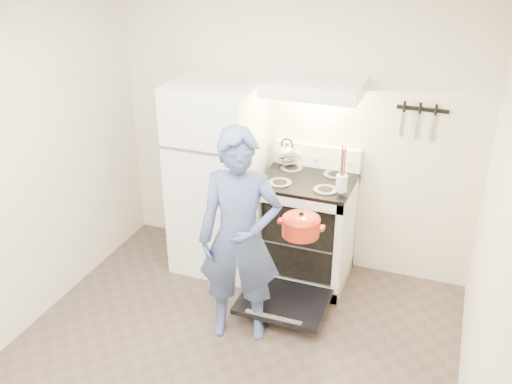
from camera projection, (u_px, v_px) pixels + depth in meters
floor at (212, 381)px, 3.95m from camera, size 3.60×3.60×0.00m
back_wall at (294, 129)px, 4.93m from camera, size 3.20×0.02×2.50m
refrigerator at (217, 177)px, 4.99m from camera, size 0.70×0.70×1.70m
stove_body at (306, 231)px, 4.92m from camera, size 0.76×0.65×0.92m
cooktop at (308, 181)px, 4.72m from camera, size 0.76×0.65×0.03m
backsplash at (317, 156)px, 4.91m from camera, size 0.76×0.07×0.20m
oven_door at (283, 302)px, 4.57m from camera, size 0.70×0.54×0.04m
oven_rack at (305, 233)px, 4.93m from camera, size 0.60×0.52×0.01m
range_hood at (314, 87)px, 4.44m from camera, size 0.76×0.50×0.12m
knife_strip at (423, 109)px, 4.45m from camera, size 0.40×0.02×0.03m
pizza_stone at (299, 232)px, 4.92m from camera, size 0.31×0.31×0.02m
tea_kettle at (287, 152)px, 4.92m from camera, size 0.20×0.17×0.25m
utensil_jar at (342, 183)px, 4.41m from camera, size 0.10×0.10×0.13m
person at (240, 238)px, 4.09m from camera, size 0.69×0.55×1.65m
dutch_oven at (301, 227)px, 4.21m from camera, size 0.35×0.28×0.23m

